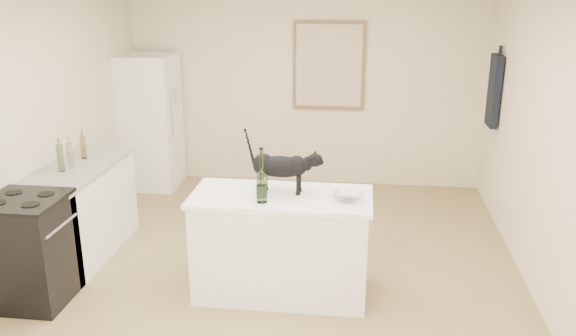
{
  "coord_description": "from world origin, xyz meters",
  "views": [
    {
      "loc": [
        0.74,
        -4.75,
        2.63
      ],
      "look_at": [
        0.15,
        -0.15,
        1.12
      ],
      "focal_mm": 37.02,
      "sensor_mm": 36.0,
      "label": 1
    }
  ],
  "objects_px": {
    "black_cat": "(281,169)",
    "wine_bottle": "(262,178)",
    "glass_bowl": "(348,197)",
    "stove": "(30,252)",
    "fridge": "(150,122)"
  },
  "relations": [
    {
      "from": "fridge",
      "to": "black_cat",
      "type": "distance_m",
      "value": 3.22
    },
    {
      "from": "stove",
      "to": "black_cat",
      "type": "bearing_deg",
      "value": 12.85
    },
    {
      "from": "stove",
      "to": "black_cat",
      "type": "relative_size",
      "value": 1.57
    },
    {
      "from": "fridge",
      "to": "glass_bowl",
      "type": "distance_m",
      "value": 3.68
    },
    {
      "from": "wine_bottle",
      "to": "stove",
      "type": "bearing_deg",
      "value": -173.46
    },
    {
      "from": "wine_bottle",
      "to": "glass_bowl",
      "type": "distance_m",
      "value": 0.71
    },
    {
      "from": "fridge",
      "to": "glass_bowl",
      "type": "relative_size",
      "value": 6.83
    },
    {
      "from": "glass_bowl",
      "to": "wine_bottle",
      "type": "bearing_deg",
      "value": -169.83
    },
    {
      "from": "black_cat",
      "to": "glass_bowl",
      "type": "height_order",
      "value": "black_cat"
    },
    {
      "from": "wine_bottle",
      "to": "glass_bowl",
      "type": "height_order",
      "value": "wine_bottle"
    },
    {
      "from": "stove",
      "to": "wine_bottle",
      "type": "distance_m",
      "value": 2.04
    },
    {
      "from": "glass_bowl",
      "to": "black_cat",
      "type": "bearing_deg",
      "value": 167.85
    },
    {
      "from": "stove",
      "to": "fridge",
      "type": "relative_size",
      "value": 0.53
    },
    {
      "from": "black_cat",
      "to": "wine_bottle",
      "type": "height_order",
      "value": "black_cat"
    },
    {
      "from": "stove",
      "to": "fridge",
      "type": "height_order",
      "value": "fridge"
    }
  ]
}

